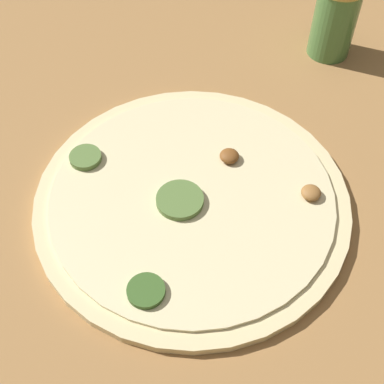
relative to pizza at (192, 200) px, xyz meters
The scene contains 3 objects.
ground_plane 0.01m from the pizza, 79.72° to the left, with size 3.00×3.00×0.00m, color #9E703F.
pizza is the anchor object (origin of this frame).
spice_jar 0.34m from the pizza, 110.31° to the left, with size 0.06×0.06×0.11m.
Camera 1 is at (0.29, -0.20, 0.48)m, focal length 50.00 mm.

